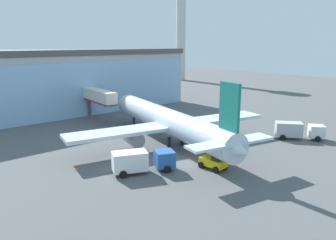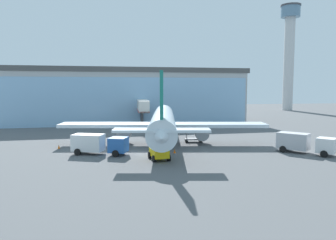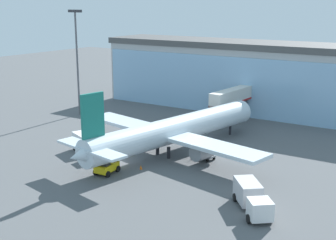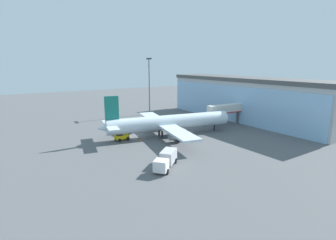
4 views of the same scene
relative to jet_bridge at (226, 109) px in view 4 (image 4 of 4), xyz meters
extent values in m
plane|color=#545659|center=(-2.77, -28.65, -4.71)|extent=(240.00, 240.00, 0.00)
cube|color=#AEAEAE|center=(-2.77, 11.05, 1.48)|extent=(59.18, 14.36, 12.37)
cube|color=#90BDE2|center=(-2.54, 4.81, 0.86)|extent=(57.56, 2.44, 11.14)
cube|color=#4D4D4D|center=(-2.77, 11.05, 8.27)|extent=(60.36, 14.65, 1.20)
cube|color=silver|center=(-0.01, -0.11, 0.19)|extent=(2.87, 12.59, 2.40)
cube|color=red|center=(-0.01, -0.11, -0.86)|extent=(2.92, 12.60, 0.30)
cylinder|color=#4C4C51|center=(0.25, 4.57, -2.86)|extent=(0.70, 0.70, 3.70)
cylinder|color=#59595E|center=(-27.00, -11.33, 4.90)|extent=(0.36, 0.36, 19.23)
cube|color=#333338|center=(-27.00, -11.33, 14.77)|extent=(3.20, 0.40, 0.50)
cylinder|color=silver|center=(1.21, -20.27, -1.27)|extent=(9.06, 32.02, 3.67)
cone|color=silver|center=(3.93, -4.58, -1.27)|extent=(4.13, 3.58, 3.67)
cone|color=silver|center=(-1.52, -35.97, -1.27)|extent=(3.94, 4.51, 3.30)
cube|color=silver|center=(0.93, -21.84, -1.64)|extent=(31.82, 9.54, 0.50)
cube|color=silver|center=(-1.35, -34.98, -0.72)|extent=(11.25, 4.25, 0.30)
cube|color=#197266|center=(-1.26, -34.49, 3.28)|extent=(0.90, 3.21, 5.43)
cylinder|color=gray|center=(-4.89, -20.32, -2.99)|extent=(2.62, 3.51, 2.10)
cylinder|color=gray|center=(6.93, -22.37, -2.99)|extent=(2.62, 3.51, 2.10)
cylinder|color=black|center=(-0.32, -22.64, -3.91)|extent=(0.50, 0.50, 1.60)
cylinder|color=black|center=(1.85, -23.01, -3.91)|extent=(0.50, 0.50, 1.60)
cylinder|color=black|center=(3.42, -7.53, -3.91)|extent=(0.40, 0.40, 1.60)
cube|color=#2659A5|center=(-6.09, -28.89, -3.31)|extent=(2.85, 2.85, 1.90)
cube|color=white|center=(-10.00, -27.35, -3.16)|extent=(4.53, 3.51, 2.20)
cylinder|color=black|center=(-5.69, -27.86, -4.26)|extent=(0.95, 0.61, 0.90)
cylinder|color=black|center=(-6.49, -29.91, -4.26)|extent=(0.95, 0.61, 0.90)
cylinder|color=black|center=(-10.53, -25.96, -4.26)|extent=(0.95, 0.61, 0.90)
cylinder|color=black|center=(-11.33, -28.01, -4.26)|extent=(0.95, 0.61, 0.90)
cube|color=silver|center=(20.29, -34.03, -3.31)|extent=(3.11, 3.11, 1.90)
cube|color=#B2B2B7|center=(17.50, -30.89, -3.16)|extent=(4.30, 4.45, 2.20)
cylinder|color=black|center=(21.11, -33.30, -4.26)|extent=(0.82, 0.87, 0.90)
cylinder|color=black|center=(19.47, -34.76, -4.26)|extent=(0.82, 0.87, 0.90)
cylinder|color=black|center=(17.66, -29.41, -4.26)|extent=(0.82, 0.87, 0.90)
cylinder|color=black|center=(16.02, -30.87, -4.26)|extent=(0.82, 0.87, 0.90)
cube|color=slate|center=(6.13, -20.50, -4.19)|extent=(3.01, 2.00, 0.16)
cylinder|color=black|center=(7.35, -19.96, -4.49)|extent=(0.45, 0.18, 0.44)
cylinder|color=slate|center=(7.35, -19.96, -3.66)|extent=(0.08, 0.08, 0.90)
cylinder|color=black|center=(7.13, -21.38, -4.49)|extent=(0.45, 0.18, 0.44)
cylinder|color=slate|center=(7.13, -21.38, -3.66)|extent=(0.08, 0.08, 0.90)
cylinder|color=black|center=(5.13, -19.62, -4.49)|extent=(0.45, 0.18, 0.44)
cylinder|color=slate|center=(5.13, -19.62, -3.66)|extent=(0.08, 0.08, 0.90)
cylinder|color=black|center=(4.91, -21.05, -4.49)|extent=(0.45, 0.18, 0.44)
cylinder|color=slate|center=(4.91, -21.05, -3.66)|extent=(0.08, 0.08, 0.90)
cube|color=yellow|center=(-1.26, -32.33, -3.86)|extent=(2.14, 3.38, 0.90)
cube|color=#26262B|center=(-1.19, -32.97, -2.91)|extent=(1.50, 1.15, 1.00)
cylinder|color=black|center=(-2.28, -31.32, -4.31)|extent=(0.44, 0.83, 0.80)
cylinder|color=black|center=(-0.49, -31.12, -4.31)|extent=(0.44, 0.83, 0.80)
cylinder|color=black|center=(-2.03, -33.54, -4.31)|extent=(0.44, 0.83, 0.80)
cylinder|color=black|center=(-0.24, -33.34, -4.31)|extent=(0.44, 0.83, 0.80)
cone|color=orange|center=(1.40, -28.73, -4.43)|extent=(0.36, 0.36, 0.55)
cone|color=orange|center=(-14.48, -22.52, -4.43)|extent=(0.36, 0.36, 0.55)
camera|label=1|loc=(-29.01, -58.08, 10.17)|focal=35.00mm
camera|label=2|loc=(-7.08, -71.36, 4.12)|focal=35.00mm
camera|label=3|loc=(36.81, -73.92, 16.45)|focal=50.00mm
camera|label=4|loc=(55.53, -54.39, 13.27)|focal=28.00mm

